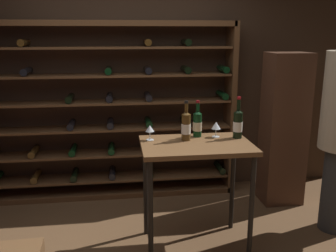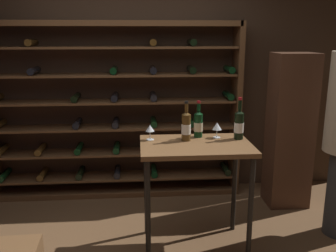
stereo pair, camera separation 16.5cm
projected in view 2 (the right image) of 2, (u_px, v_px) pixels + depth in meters
back_wall at (138, 77)px, 4.42m from camera, size 5.27×0.10×2.76m
wine_rack at (115, 113)px, 4.29m from camera, size 2.88×0.32×2.02m
tasting_table at (196, 159)px, 3.20m from camera, size 0.94×0.63×0.97m
display_cabinet at (290, 131)px, 4.06m from camera, size 0.44×0.36×1.69m
wine_bottle_red_label at (199, 124)px, 3.34m from camera, size 0.08×0.08×0.33m
wine_bottle_black_capsule at (187, 126)px, 3.23m from camera, size 0.08×0.08×0.35m
wine_bottle_amber_reserve at (239, 124)px, 3.27m from camera, size 0.08×0.08×0.37m
wine_glass_stemmed_right at (217, 127)px, 3.32m from camera, size 0.08×0.08×0.14m
wine_glass_stemmed_center at (150, 129)px, 3.25m from camera, size 0.08×0.08×0.13m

